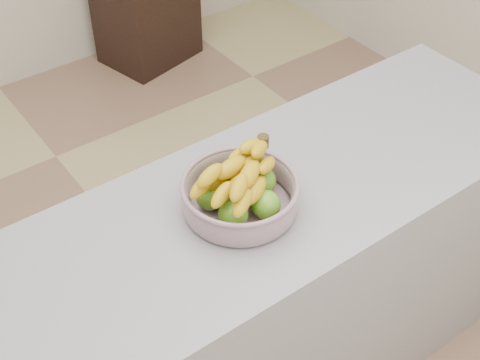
# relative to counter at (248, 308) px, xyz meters

# --- Properties ---
(ground) EXTENTS (4.00, 4.00, 0.00)m
(ground) POSITION_rel_counter_xyz_m (0.00, 0.36, -0.45)
(ground) COLOR tan
(ground) RESTS_ON ground
(counter) EXTENTS (2.00, 0.60, 0.90)m
(counter) POSITION_rel_counter_xyz_m (0.00, 0.00, 0.00)
(counter) COLOR gray
(counter) RESTS_ON ground
(fruit_bowl) EXTENTS (0.31, 0.31, 0.16)m
(fruit_bowl) POSITION_rel_counter_xyz_m (-0.03, -0.00, 0.51)
(fruit_bowl) COLOR #A9B4CB
(fruit_bowl) RESTS_ON counter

